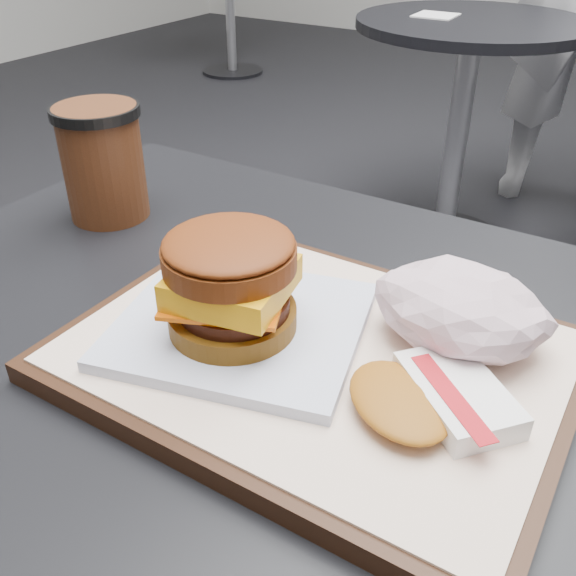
# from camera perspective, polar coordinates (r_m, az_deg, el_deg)

# --- Properties ---
(customer_table) EXTENTS (0.80, 0.60, 0.77)m
(customer_table) POSITION_cam_1_polar(r_m,az_deg,el_deg) (0.68, -1.80, -16.60)
(customer_table) COLOR #A5A5AA
(customer_table) RESTS_ON ground
(serving_tray) EXTENTS (0.38, 0.28, 0.02)m
(serving_tray) POSITION_cam_1_polar(r_m,az_deg,el_deg) (0.51, 2.45, -6.12)
(serving_tray) COLOR black
(serving_tray) RESTS_ON customer_table
(breakfast_sandwich) EXTENTS (0.23, 0.21, 0.09)m
(breakfast_sandwich) POSITION_cam_1_polar(r_m,az_deg,el_deg) (0.49, -4.83, -0.46)
(breakfast_sandwich) COLOR white
(breakfast_sandwich) RESTS_ON serving_tray
(hash_brown) EXTENTS (0.14, 0.13, 0.02)m
(hash_brown) POSITION_cam_1_polar(r_m,az_deg,el_deg) (0.45, 12.62, -9.43)
(hash_brown) COLOR white
(hash_brown) RESTS_ON serving_tray
(crumpled_wrapper) EXTENTS (0.13, 0.10, 0.06)m
(crumpled_wrapper) POSITION_cam_1_polar(r_m,az_deg,el_deg) (0.51, 15.15, -1.84)
(crumpled_wrapper) COLOR silver
(crumpled_wrapper) RESTS_ON serving_tray
(coffee_cup) EXTENTS (0.09, 0.09, 0.13)m
(coffee_cup) POSITION_cam_1_polar(r_m,az_deg,el_deg) (0.74, -16.17, 11.02)
(coffee_cup) COLOR #432010
(coffee_cup) RESTS_ON customer_table
(neighbor_table) EXTENTS (0.70, 0.70, 0.75)m
(neighbor_table) POSITION_cam_1_polar(r_m,az_deg,el_deg) (2.17, 15.41, 16.88)
(neighbor_table) COLOR black
(neighbor_table) RESTS_ON ground
(napkin) EXTENTS (0.12, 0.12, 0.00)m
(napkin) POSITION_cam_1_polar(r_m,az_deg,el_deg) (2.14, 13.00, 22.55)
(napkin) COLOR silver
(napkin) RESTS_ON neighbor_table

